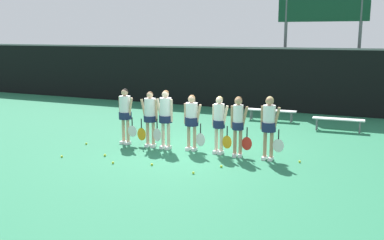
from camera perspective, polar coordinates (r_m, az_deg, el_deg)
ground_plane at (r=13.49m, az=-0.00°, el=-3.93°), size 140.00×140.00×0.00m
fence_windscreen at (r=20.64m, az=8.98°, el=5.19°), size 60.00×0.08×2.86m
scoreboard at (r=21.06m, az=16.29°, el=13.29°), size 3.91×0.15×5.77m
bench_courtside at (r=16.94m, az=18.08°, el=-0.04°), size 1.81×0.45×0.46m
bench_far at (r=18.30m, az=10.03°, el=1.10°), size 2.00×0.45×0.45m
player_0 at (r=14.26m, az=-8.47°, el=1.11°), size 0.69×0.40×1.77m
player_1 at (r=13.82m, az=-5.36°, el=0.74°), size 0.68×0.40×1.73m
player_2 at (r=13.53m, az=-3.40°, el=0.75°), size 0.68×0.40×1.79m
player_3 at (r=13.34m, az=-0.02°, el=0.29°), size 0.69×0.41×1.68m
player_4 at (r=12.99m, az=3.49°, el=-0.05°), size 0.63×0.35×1.69m
player_5 at (r=12.71m, az=5.90°, el=-0.21°), size 0.62×0.34×1.73m
player_6 at (r=12.48m, az=9.77°, el=-0.28°), size 0.68×0.39×1.78m
tennis_ball_0 at (r=12.04m, az=-5.12°, el=-5.65°), size 0.06×0.06×0.06m
tennis_ball_1 at (r=12.59m, az=13.52°, el=-5.16°), size 0.07×0.07×0.07m
tennis_ball_2 at (r=11.30m, az=0.17°, el=-6.72°), size 0.06×0.06×0.06m
tennis_ball_3 at (r=16.11m, az=-8.26°, el=-1.47°), size 0.07×0.07×0.07m
tennis_ball_4 at (r=14.67m, az=3.13°, el=-2.59°), size 0.07×0.07×0.07m
tennis_ball_5 at (r=14.59m, az=-13.28°, el=-2.94°), size 0.07×0.07×0.07m
tennis_ball_6 at (r=13.11m, az=-11.00°, el=-4.41°), size 0.07×0.07×0.07m
tennis_ball_7 at (r=13.27m, az=-16.21°, el=-4.47°), size 0.07×0.07×0.07m
tennis_ball_8 at (r=14.80m, az=-0.37°, el=-2.46°), size 0.06×0.06×0.06m
tennis_ball_9 at (r=15.78m, az=-3.59°, el=-1.63°), size 0.07×0.07×0.07m
tennis_ball_10 at (r=12.33m, az=-10.01°, el=-5.36°), size 0.07×0.07×0.07m
tennis_ball_11 at (r=11.85m, az=3.74°, el=-5.89°), size 0.07×0.07×0.07m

